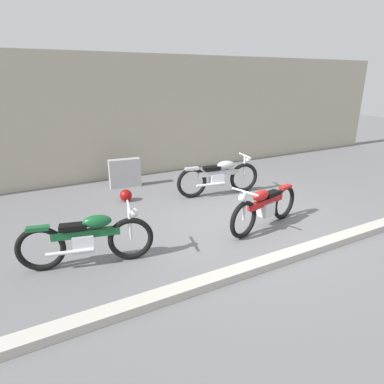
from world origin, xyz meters
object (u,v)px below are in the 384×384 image
object	(u,v)px
helmet	(126,195)
motorcycle_silver	(219,177)
motorcycle_green	(88,239)
motorcycle_red	(265,207)
stone_marker	(125,173)

from	to	relation	value
helmet	motorcycle_silver	distance (m)	2.22
helmet	motorcycle_green	distance (m)	2.75
helmet	motorcycle_green	world-z (taller)	motorcycle_green
helmet	motorcycle_silver	size ratio (longest dim) A/B	0.13
helmet	motorcycle_red	size ratio (longest dim) A/B	0.14
motorcycle_silver	motorcycle_red	world-z (taller)	motorcycle_silver
helmet	motorcycle_red	world-z (taller)	motorcycle_red
helmet	motorcycle_green	size ratio (longest dim) A/B	0.14
motorcycle_red	motorcycle_green	bearing A→B (deg)	-18.30
stone_marker	motorcycle_red	world-z (taller)	motorcycle_red
motorcycle_silver	helmet	bearing A→B (deg)	173.14
motorcycle_silver	motorcycle_green	bearing A→B (deg)	-143.24
stone_marker	motorcycle_green	bearing A→B (deg)	-116.21
motorcycle_silver	motorcycle_green	distance (m)	3.87
stone_marker	motorcycle_silver	distance (m)	2.43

